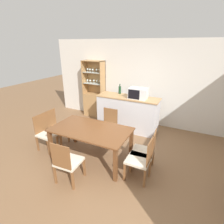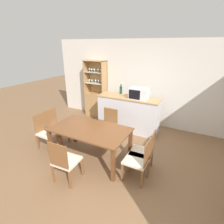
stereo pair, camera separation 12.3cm
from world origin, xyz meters
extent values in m
plane|color=brown|center=(0.00, 0.00, 0.00)|extent=(18.00, 18.00, 0.00)
cube|color=silver|center=(0.00, 2.63, 1.27)|extent=(6.80, 0.06, 2.55)
cube|color=silver|center=(-0.47, 1.93, 0.49)|extent=(1.76, 0.54, 0.98)
cube|color=tan|center=(-0.47, 1.93, 0.99)|extent=(1.79, 0.57, 0.03)
cube|color=tan|center=(-1.90, 2.42, 0.40)|extent=(0.72, 0.35, 0.80)
cube|color=tan|center=(-1.90, 2.59, 1.35)|extent=(0.72, 0.02, 1.10)
cube|color=tan|center=(-2.25, 2.42, 1.35)|extent=(0.02, 0.35, 1.10)
cube|color=tan|center=(-1.55, 2.42, 1.35)|extent=(0.02, 0.35, 1.10)
cube|color=tan|center=(-1.90, 2.42, 1.89)|extent=(0.72, 0.35, 0.02)
cube|color=silver|center=(-1.90, 2.42, 1.16)|extent=(0.68, 0.31, 0.01)
cube|color=silver|center=(-1.90, 2.42, 1.53)|extent=(0.68, 0.31, 0.01)
cylinder|color=silver|center=(-2.13, 2.39, 1.17)|extent=(0.04, 0.04, 0.01)
cylinder|color=silver|center=(-2.13, 2.39, 1.20)|extent=(0.01, 0.01, 0.06)
sphere|color=silver|center=(-2.13, 2.39, 1.25)|extent=(0.06, 0.06, 0.06)
cylinder|color=silver|center=(-2.13, 2.44, 1.54)|extent=(0.04, 0.04, 0.01)
cylinder|color=silver|center=(-2.13, 2.44, 1.57)|extent=(0.01, 0.01, 0.06)
sphere|color=silver|center=(-2.13, 2.44, 1.62)|extent=(0.06, 0.06, 0.06)
cylinder|color=silver|center=(-2.02, 2.38, 1.17)|extent=(0.04, 0.04, 0.01)
cylinder|color=silver|center=(-2.02, 2.38, 1.20)|extent=(0.01, 0.01, 0.06)
sphere|color=silver|center=(-2.02, 2.38, 1.25)|extent=(0.06, 0.06, 0.06)
cylinder|color=silver|center=(-2.02, 2.39, 1.54)|extent=(0.04, 0.04, 0.01)
cylinder|color=silver|center=(-2.02, 2.39, 1.57)|extent=(0.01, 0.01, 0.06)
sphere|color=silver|center=(-2.02, 2.39, 1.62)|extent=(0.06, 0.06, 0.06)
cylinder|color=silver|center=(-1.90, 2.43, 1.17)|extent=(0.04, 0.04, 0.01)
cylinder|color=silver|center=(-1.90, 2.43, 1.20)|extent=(0.01, 0.01, 0.06)
sphere|color=silver|center=(-1.90, 2.43, 1.25)|extent=(0.06, 0.06, 0.06)
cylinder|color=silver|center=(-1.90, 2.38, 1.54)|extent=(0.04, 0.04, 0.01)
cylinder|color=silver|center=(-1.90, 2.38, 1.57)|extent=(0.01, 0.01, 0.06)
sphere|color=silver|center=(-1.90, 2.38, 1.62)|extent=(0.06, 0.06, 0.06)
cylinder|color=silver|center=(-1.79, 2.44, 1.17)|extent=(0.04, 0.04, 0.01)
cylinder|color=silver|center=(-1.79, 2.44, 1.20)|extent=(0.01, 0.01, 0.06)
sphere|color=silver|center=(-1.79, 2.44, 1.25)|extent=(0.06, 0.06, 0.06)
cylinder|color=silver|center=(-1.79, 2.44, 1.54)|extent=(0.04, 0.04, 0.01)
cylinder|color=silver|center=(-1.79, 2.44, 1.57)|extent=(0.01, 0.01, 0.06)
sphere|color=silver|center=(-1.79, 2.44, 1.62)|extent=(0.06, 0.06, 0.06)
cylinder|color=silver|center=(-1.67, 2.45, 1.17)|extent=(0.04, 0.04, 0.01)
cylinder|color=silver|center=(-1.67, 2.45, 1.20)|extent=(0.01, 0.01, 0.06)
sphere|color=silver|center=(-1.67, 2.45, 1.25)|extent=(0.06, 0.06, 0.06)
cylinder|color=silver|center=(-1.67, 2.42, 1.54)|extent=(0.04, 0.04, 0.01)
cylinder|color=silver|center=(-1.67, 2.42, 1.57)|extent=(0.01, 0.01, 0.06)
sphere|color=silver|center=(-1.67, 2.42, 1.62)|extent=(0.06, 0.06, 0.06)
cube|color=brown|center=(-0.66, 0.23, 0.71)|extent=(1.67, 0.94, 0.03)
cube|color=brown|center=(-1.43, -0.18, 0.35)|extent=(0.07, 0.07, 0.69)
cube|color=brown|center=(0.12, -0.18, 0.35)|extent=(0.07, 0.07, 0.69)
cube|color=brown|center=(-1.43, 0.64, 0.35)|extent=(0.07, 0.07, 0.69)
cube|color=brown|center=(0.12, 0.64, 0.35)|extent=(0.07, 0.07, 0.69)
cube|color=beige|center=(-0.66, -0.52, 0.40)|extent=(0.45, 0.45, 0.05)
cube|color=brown|center=(-0.64, -0.72, 0.64)|extent=(0.39, 0.04, 0.45)
cube|color=brown|center=(-0.86, -0.34, 0.19)|extent=(0.04, 0.04, 0.38)
cube|color=brown|center=(-0.48, -0.32, 0.19)|extent=(0.04, 0.04, 0.38)
cube|color=brown|center=(-0.84, -0.72, 0.19)|extent=(0.04, 0.04, 0.38)
cube|color=brown|center=(-0.45, -0.70, 0.19)|extent=(0.04, 0.04, 0.38)
cube|color=beige|center=(-1.77, 0.37, 0.40)|extent=(0.44, 0.44, 0.05)
cube|color=brown|center=(-1.98, 0.38, 0.64)|extent=(0.04, 0.39, 0.45)
cube|color=brown|center=(-1.57, 0.55, 0.19)|extent=(0.04, 0.04, 0.38)
cube|color=brown|center=(-1.59, 0.17, 0.19)|extent=(0.04, 0.04, 0.38)
cube|color=brown|center=(-1.95, 0.57, 0.19)|extent=(0.04, 0.04, 0.38)
cube|color=brown|center=(-1.98, 0.19, 0.19)|extent=(0.04, 0.04, 0.38)
cube|color=beige|center=(0.46, 0.09, 0.40)|extent=(0.42, 0.42, 0.05)
cube|color=brown|center=(0.66, 0.09, 0.64)|extent=(0.02, 0.39, 0.45)
cube|color=brown|center=(0.27, -0.10, 0.19)|extent=(0.04, 0.04, 0.38)
cube|color=brown|center=(0.27, 0.28, 0.19)|extent=(0.04, 0.04, 0.38)
cube|color=brown|center=(0.65, -0.10, 0.19)|extent=(0.04, 0.04, 0.38)
cube|color=brown|center=(0.65, 0.28, 0.19)|extent=(0.04, 0.04, 0.38)
cube|color=beige|center=(-1.77, 0.09, 0.40)|extent=(0.44, 0.44, 0.05)
cube|color=brown|center=(-1.98, 0.10, 0.64)|extent=(0.04, 0.39, 0.45)
cube|color=brown|center=(-1.57, 0.27, 0.19)|extent=(0.04, 0.04, 0.38)
cube|color=brown|center=(-1.59, -0.11, 0.19)|extent=(0.04, 0.04, 0.38)
cube|color=brown|center=(-1.96, 0.29, 0.19)|extent=(0.04, 0.04, 0.38)
cube|color=brown|center=(-1.97, -0.09, 0.19)|extent=(0.04, 0.04, 0.38)
cube|color=beige|center=(0.46, 0.37, 0.40)|extent=(0.45, 0.45, 0.05)
cube|color=brown|center=(0.66, 0.39, 0.64)|extent=(0.05, 0.39, 0.45)
cube|color=brown|center=(0.29, 0.17, 0.19)|extent=(0.04, 0.04, 0.38)
cube|color=brown|center=(0.26, 0.55, 0.19)|extent=(0.04, 0.04, 0.38)
cube|color=brown|center=(0.67, 0.20, 0.19)|extent=(0.04, 0.04, 0.38)
cube|color=brown|center=(0.64, 0.58, 0.19)|extent=(0.04, 0.04, 0.38)
cube|color=beige|center=(-0.66, 0.98, 0.40)|extent=(0.43, 0.43, 0.05)
cube|color=brown|center=(-0.66, 1.19, 0.64)|extent=(0.39, 0.02, 0.45)
cube|color=brown|center=(-0.46, 0.80, 0.19)|extent=(0.04, 0.04, 0.38)
cube|color=brown|center=(-0.84, 0.79, 0.19)|extent=(0.04, 0.04, 0.38)
cube|color=brown|center=(-0.47, 1.18, 0.19)|extent=(0.04, 0.04, 0.38)
cube|color=brown|center=(-0.85, 1.17, 0.19)|extent=(0.04, 0.04, 0.38)
cube|color=silver|center=(-0.17, 1.90, 1.15)|extent=(0.49, 0.34, 0.29)
cube|color=black|center=(-0.24, 1.73, 1.15)|extent=(0.31, 0.01, 0.25)
cylinder|color=#193D23|center=(-0.82, 2.13, 1.12)|extent=(0.08, 0.08, 0.22)
cylinder|color=#193D23|center=(-0.82, 2.13, 1.26)|extent=(0.03, 0.03, 0.07)
camera|label=1|loc=(1.20, -2.54, 2.41)|focal=28.00mm
camera|label=2|loc=(1.31, -2.49, 2.41)|focal=28.00mm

